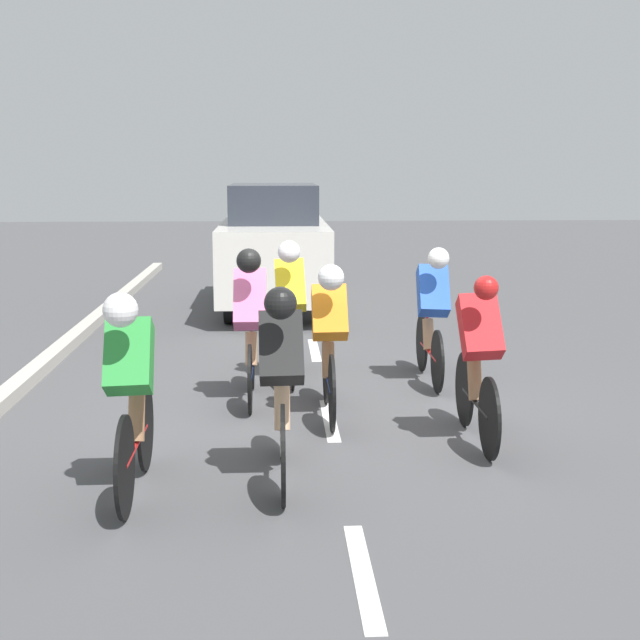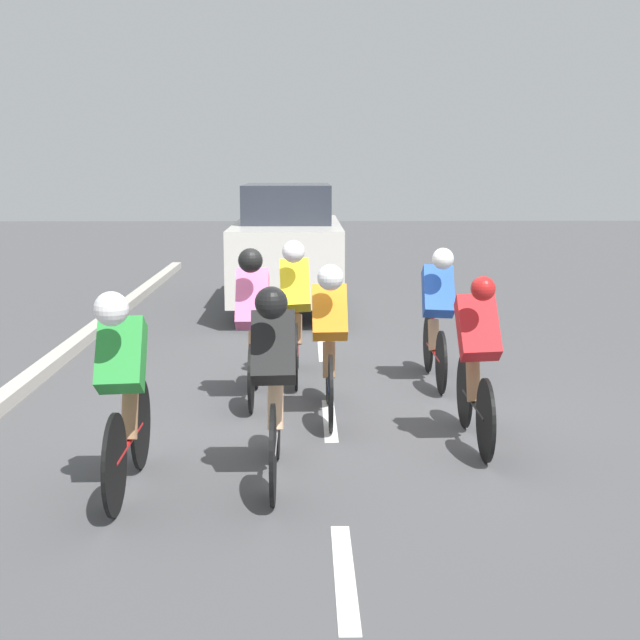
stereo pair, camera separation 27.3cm
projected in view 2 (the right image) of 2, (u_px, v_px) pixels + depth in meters
ground_plane at (329, 412)px, 8.60m from camera, size 60.00×60.00×0.00m
lane_stripe_near at (344, 574)px, 5.18m from camera, size 0.12×1.40×0.01m
lane_stripe_mid at (330, 420)px, 8.33m from camera, size 0.12×1.40×0.01m
lane_stripe_far at (323, 350)px, 11.48m from camera, size 0.12×1.40×0.01m
cyclist_yellow at (296, 306)px, 9.77m from camera, size 0.35×1.75×1.57m
cyclist_orange at (330, 337)px, 8.25m from camera, size 0.33×1.67×1.48m
cyclist_black at (274, 379)px, 6.56m from camera, size 0.33×1.75×1.52m
cyclist_pink at (253, 320)px, 8.84m from camera, size 0.32×1.63×1.57m
cyclist_red at (477, 358)px, 7.45m from camera, size 0.34×1.64×1.48m
cyclist_green at (123, 386)px, 6.33m from camera, size 0.34×1.68×1.51m
cyclist_blue at (437, 312)px, 9.58m from camera, size 0.34×1.66×1.51m
support_car at (287, 247)px, 14.63m from camera, size 1.70×4.25×2.05m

